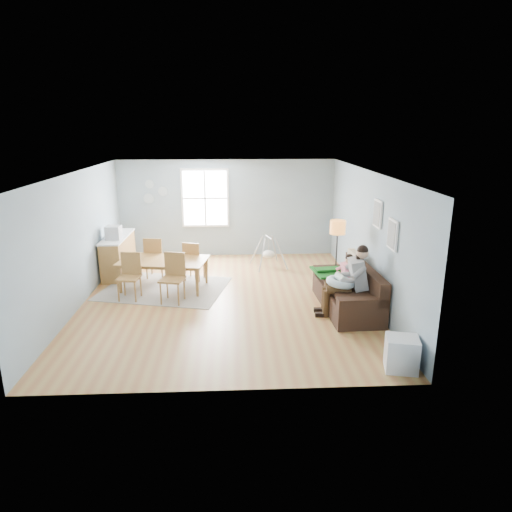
{
  "coord_description": "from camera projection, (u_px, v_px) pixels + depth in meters",
  "views": [
    {
      "loc": [
        0.18,
        -9.17,
        3.6
      ],
      "look_at": [
        0.63,
        -0.14,
        1.0
      ],
      "focal_mm": 32.0,
      "sensor_mm": 36.0,
      "label": 1
    }
  ],
  "objects": [
    {
      "name": "monitor",
      "position": [
        113.0,
        233.0,
        10.86
      ],
      "size": [
        0.35,
        0.34,
        0.32
      ],
      "color": "#A9AAAE",
      "rests_on": "counter"
    },
    {
      "name": "counter",
      "position": [
        118.0,
        255.0,
        11.35
      ],
      "size": [
        0.53,
        1.74,
        0.97
      ],
      "color": "olive",
      "rests_on": "room"
    },
    {
      "name": "chair_nw",
      "position": [
        155.0,
        255.0,
        10.95
      ],
      "size": [
        0.52,
        0.52,
        1.03
      ],
      "color": "brown",
      "rests_on": "rug"
    },
    {
      "name": "toddler",
      "position": [
        344.0,
        271.0,
        9.3
      ],
      "size": [
        0.56,
        0.33,
        0.85
      ],
      "color": "silver",
      "rests_on": "sofa"
    },
    {
      "name": "room",
      "position": [
        224.0,
        186.0,
        9.11
      ],
      "size": [
        8.4,
        9.4,
        3.9
      ],
      "color": "#AF6F3E"
    },
    {
      "name": "beige_pillow",
      "position": [
        354.0,
        263.0,
        9.66
      ],
      "size": [
        0.17,
        0.51,
        0.5
      ],
      "primitive_type": "cube",
      "rotation": [
        0.0,
        0.0,
        0.07
      ],
      "color": "tan",
      "rests_on": "sofa"
    },
    {
      "name": "nursing_pillow",
      "position": [
        340.0,
        282.0,
        8.8
      ],
      "size": [
        0.65,
        0.63,
        0.23
      ],
      "primitive_type": "torus",
      "rotation": [
        0.0,
        0.14,
        0.15
      ],
      "color": "silver",
      "rests_on": "father"
    },
    {
      "name": "chair_ne",
      "position": [
        193.0,
        259.0,
        10.81
      ],
      "size": [
        0.54,
        0.54,
        0.96
      ],
      "color": "brown",
      "rests_on": "rug"
    },
    {
      "name": "chair_se",
      "position": [
        173.0,
        274.0,
        9.55
      ],
      "size": [
        0.56,
        0.56,
        1.04
      ],
      "color": "brown",
      "rests_on": "rug"
    },
    {
      "name": "sofa",
      "position": [
        350.0,
        294.0,
        9.22
      ],
      "size": [
        1.03,
        2.22,
        0.88
      ],
      "color": "black",
      "rests_on": "room"
    },
    {
      "name": "pictures",
      "position": [
        385.0,
        224.0,
        8.41
      ],
      "size": [
        0.05,
        1.34,
        0.74
      ],
      "color": "white",
      "rests_on": "room"
    },
    {
      "name": "infant",
      "position": [
        340.0,
        277.0,
        8.81
      ],
      "size": [
        0.19,
        0.4,
        0.14
      ],
      "color": "silver",
      "rests_on": "nursing_pillow"
    },
    {
      "name": "floor_lamp",
      "position": [
        337.0,
        233.0,
        9.79
      ],
      "size": [
        0.33,
        0.33,
        1.64
      ],
      "color": "black",
      "rests_on": "room"
    },
    {
      "name": "chair_sw",
      "position": [
        130.0,
        273.0,
        9.72
      ],
      "size": [
        0.5,
        0.5,
        1.0
      ],
      "color": "brown",
      "rests_on": "rug"
    },
    {
      "name": "window",
      "position": [
        205.0,
        198.0,
        12.62
      ],
      "size": [
        1.32,
        0.08,
        1.62
      ],
      "color": "white",
      "rests_on": "room"
    },
    {
      "name": "baby_swing",
      "position": [
        269.0,
        254.0,
        11.89
      ],
      "size": [
        0.98,
        0.99,
        0.82
      ],
      "color": "#A9AAAE",
      "rests_on": "room"
    },
    {
      "name": "green_throw",
      "position": [
        337.0,
        271.0,
        9.84
      ],
      "size": [
        1.09,
        0.94,
        0.04
      ],
      "primitive_type": "cube",
      "rotation": [
        0.0,
        0.0,
        0.13
      ],
      "color": "#16621A",
      "rests_on": "sofa"
    },
    {
      "name": "storage_cube",
      "position": [
        401.0,
        354.0,
        6.91
      ],
      "size": [
        0.55,
        0.51,
        0.53
      ],
      "color": "white",
      "rests_on": "room"
    },
    {
      "name": "dining_table",
      "position": [
        164.0,
        275.0,
        10.32
      ],
      "size": [
        2.09,
        1.39,
        0.68
      ],
      "primitive_type": "imported",
      "rotation": [
        0.0,
        0.0,
        -0.17
      ],
      "color": "olive",
      "rests_on": "rug"
    },
    {
      "name": "wall_plates",
      "position": [
        154.0,
        192.0,
        12.51
      ],
      "size": [
        0.67,
        0.02,
        0.66
      ],
      "color": "#AAC5CC",
      "rests_on": "room"
    },
    {
      "name": "father",
      "position": [
        349.0,
        278.0,
        8.79
      ],
      "size": [
        1.01,
        0.48,
        1.42
      ],
      "color": "gray",
      "rests_on": "sofa"
    },
    {
      "name": "rug",
      "position": [
        165.0,
        288.0,
        10.41
      ],
      "size": [
        3.07,
        2.59,
        0.01
      ],
      "primitive_type": "cube",
      "rotation": [
        0.0,
        0.0,
        -0.23
      ],
      "color": "#9D988F",
      "rests_on": "room"
    }
  ]
}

